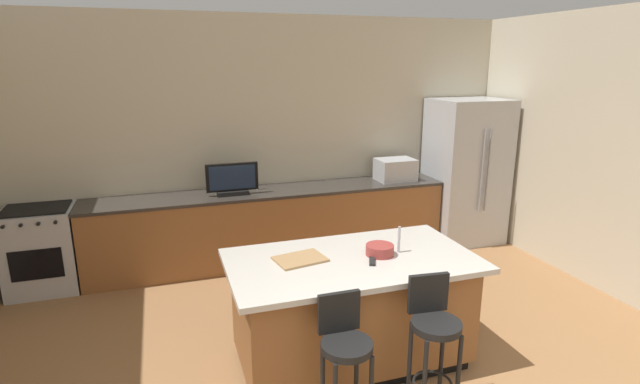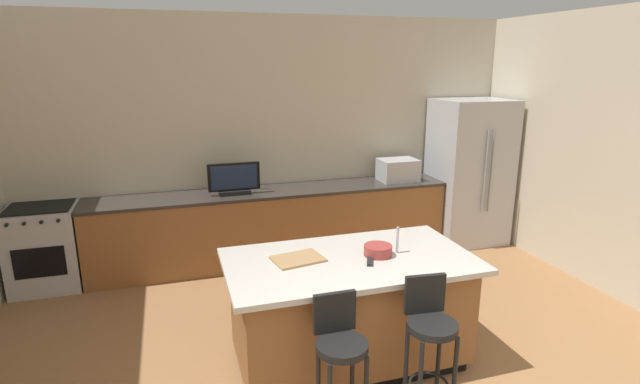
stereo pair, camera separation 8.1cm
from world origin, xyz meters
TOP-DOWN VIEW (x-y plane):
  - wall_back at (0.00, 4.38)m, footprint 6.64×0.12m
  - wall_right at (3.12, 2.19)m, footprint 0.12×4.78m
  - counter_back at (-0.12, 4.00)m, footprint 4.35×0.62m
  - kitchen_island at (0.01, 1.72)m, footprint 1.96×1.07m
  - refrigerator at (2.54, 3.91)m, footprint 0.94×0.81m
  - range_oven at (-2.66, 4.00)m, footprint 0.70×0.63m
  - microwave at (1.52, 4.00)m, footprint 0.48×0.36m
  - tv_monitor at (-0.60, 3.95)m, footprint 0.60×0.16m
  - sink_faucet_back at (-0.28, 4.10)m, footprint 0.02×0.02m
  - sink_faucet_island at (0.41, 1.72)m, footprint 0.02×0.02m
  - bar_stool_left at (-0.33, 1.02)m, footprint 0.34×0.34m
  - bar_stool_right at (0.31, 0.99)m, footprint 0.34×0.35m
  - fruit_bowl at (0.24, 1.72)m, footprint 0.22×0.22m
  - tv_remote at (0.12, 1.61)m, footprint 0.11×0.17m
  - cutting_board at (-0.39, 1.82)m, footprint 0.42×0.34m

SIDE VIEW (x-z plane):
  - counter_back at x=-0.12m, z-range 0.00..0.90m
  - range_oven at x=-2.66m, z-range 0.00..0.92m
  - kitchen_island at x=0.01m, z-range 0.01..0.92m
  - bar_stool_left at x=-0.33m, z-range 0.09..1.04m
  - bar_stool_right at x=0.31m, z-range 0.10..1.11m
  - cutting_board at x=-0.39m, z-range 0.91..0.93m
  - tv_remote at x=0.12m, z-range 0.91..0.93m
  - fruit_bowl at x=0.24m, z-range 0.91..1.00m
  - refrigerator at x=2.54m, z-range 0.00..1.93m
  - sink_faucet_island at x=0.41m, z-range 0.91..1.13m
  - sink_faucet_back at x=-0.28m, z-range 0.90..1.14m
  - microwave at x=1.52m, z-range 0.90..1.18m
  - tv_monitor at x=-0.60m, z-range 0.89..1.26m
  - wall_back at x=0.00m, z-range 0.00..2.95m
  - wall_right at x=3.12m, z-range 0.00..2.95m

